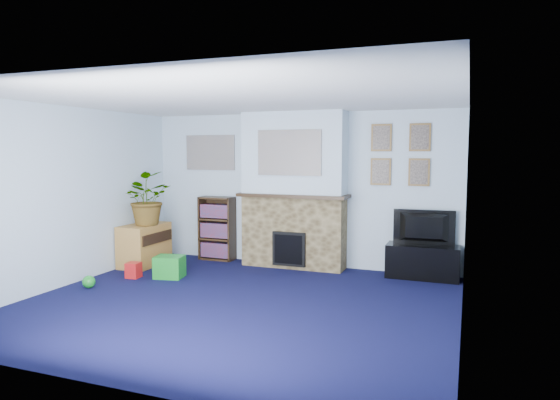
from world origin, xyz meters
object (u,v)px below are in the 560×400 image
at_px(tv_stand, 423,262).
at_px(television, 424,228).
at_px(sideboard, 145,243).
at_px(bookshelf, 217,230).

distance_m(tv_stand, television, 0.50).
xyz_separation_m(tv_stand, sideboard, (-4.19, -0.72, 0.12)).
distance_m(tv_stand, bookshelf, 3.33).
height_order(television, bookshelf, bookshelf).
bearing_deg(television, sideboard, 7.46).
relative_size(television, bookshelf, 0.82).
relative_size(tv_stand, sideboard, 1.19).
bearing_deg(tv_stand, bookshelf, 178.68).
height_order(tv_stand, television, television).
bearing_deg(bookshelf, television, -0.98).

